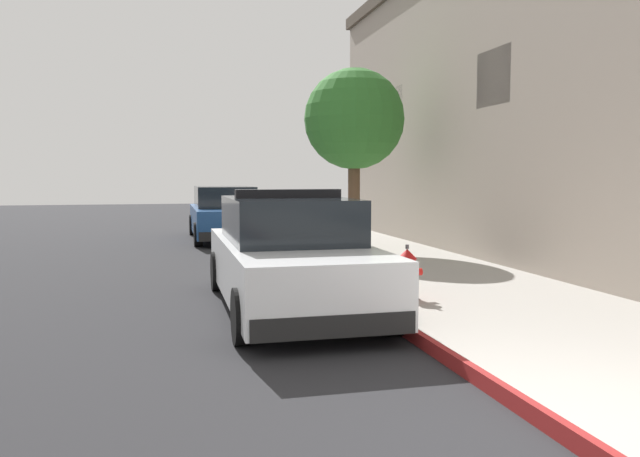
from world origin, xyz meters
The scene contains 8 objects.
ground_plane centered at (-4.24, 10.00, -0.10)m, with size 30.21×60.00×0.20m, color #232326.
sidewalk_pavement centered at (1.76, 10.00, 0.07)m, with size 3.52×60.00×0.15m, color #9E9991.
curb_painted_edge centered at (-0.04, 10.00, 0.07)m, with size 0.08×60.00×0.15m, color maroon.
storefront_building centered at (6.31, 7.76, 3.64)m, with size 5.82×19.95×7.25m.
police_cruiser centered at (-1.06, 5.05, 0.74)m, with size 1.94×4.84×1.68m.
parked_car_silver_ahead centered at (-1.07, 15.06, 0.74)m, with size 1.94×4.84×1.56m.
fire_hydrant centered at (0.54, 4.64, 0.50)m, with size 0.44×0.40×0.76m.
street_tree centered at (1.56, 10.61, 3.17)m, with size 2.34×2.34×4.21m.
Camera 1 is at (-2.71, -3.48, 1.86)m, focal length 35.12 mm.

